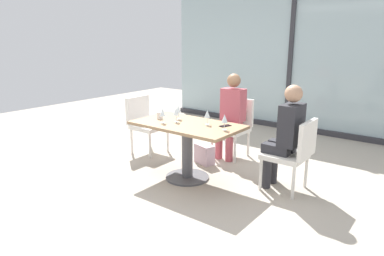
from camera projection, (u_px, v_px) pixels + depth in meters
name	position (u px, v px, depth m)	size (l,w,h in m)	color
ground_plane	(187.00, 178.00, 4.46)	(12.00, 12.00, 0.00)	#A89E8E
window_wall_backdrop	(290.00, 67.00, 6.60)	(5.38, 0.10, 2.70)	#9FB7BC
dining_table_main	(187.00, 138.00, 4.33)	(1.36, 0.76, 0.73)	#997551
chair_near_window	(234.00, 124.00, 5.22)	(0.46, 0.51, 0.87)	silver
chair_far_right	(293.00, 151.00, 3.97)	(0.50, 0.46, 0.87)	silver
chair_far_left	(145.00, 121.00, 5.40)	(0.50, 0.46, 0.87)	silver
person_near_window	(231.00, 112.00, 5.08)	(0.34, 0.39, 1.26)	#B24C56
person_far_right	(286.00, 133.00, 3.98)	(0.39, 0.34, 1.26)	#28282D
wine_glass_0	(163.00, 113.00, 4.27)	(0.07, 0.07, 0.18)	silver
wine_glass_1	(178.00, 109.00, 4.47)	(0.07, 0.07, 0.18)	silver
wine_glass_2	(225.00, 119.00, 3.94)	(0.07, 0.07, 0.18)	silver
wine_glass_3	(176.00, 112.00, 4.32)	(0.07, 0.07, 0.18)	silver
wine_glass_4	(207.00, 114.00, 4.18)	(0.07, 0.07, 0.18)	silver
coffee_cup	(160.00, 115.00, 4.52)	(0.08, 0.08, 0.09)	white
cell_phone_on_table	(225.00, 126.00, 4.15)	(0.07, 0.14, 0.01)	black
handbag_0	(204.00, 154.00, 4.95)	(0.30, 0.16, 0.28)	beige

